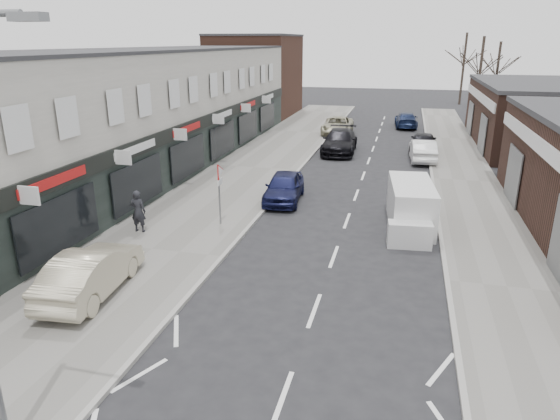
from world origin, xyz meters
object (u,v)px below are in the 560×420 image
Objects in this scene: parked_car_left_a at (284,187)px; parked_car_left_b at (340,141)px; white_van at (411,207)px; pedestrian at (138,211)px; sedan_on_pavement at (91,272)px; parked_car_right_a at (423,150)px; parked_car_right_b at (423,142)px; parked_car_right_c at (406,120)px; warning_sign at (220,177)px; parked_car_left_c at (338,126)px.

parked_car_left_b is at bearing 80.07° from parked_car_left_a.
white_van reaches higher than pedestrian.
sedan_on_pavement is 23.96m from parked_car_right_a.
white_van is 12.89m from sedan_on_pavement.
parked_car_left_a is at bearing -97.56° from parked_car_left_b.
parked_car_right_b is at bearing -122.01° from pedestrian.
parked_car_left_a is 0.90× the size of parked_car_right_c.
warning_sign is 0.61× the size of sedan_on_pavement.
parked_car_left_b reaches higher than parked_car_right_c.
parked_car_left_b reaches higher than sedan_on_pavement.
parked_car_right_b is (11.59, 19.38, -0.25)m from pedestrian.
parked_car_left_a is 0.75× the size of parked_car_left_b.
parked_car_right_c is at bearing 72.61° from parked_car_left_a.
sedan_on_pavement is at bearing 71.81° from parked_car_right_c.
parked_car_right_a is at bearing 91.26° from parked_car_right_c.
parked_car_right_b is (0.83, 15.82, -0.15)m from white_van.
white_van is at bearing -72.97° from parked_car_left_b.
parked_car_left_c is at bearing 96.99° from parked_car_left_b.
parked_car_left_b is (4.59, 22.93, -0.04)m from sedan_on_pavement.
pedestrian is 31.84m from parked_car_right_c.
white_van is at bearing 90.86° from parked_car_right_b.
warning_sign is 0.54× the size of white_van.
warning_sign is 0.58× the size of parked_car_right_c.
white_van is 0.95× the size of parked_car_left_c.
parked_car_left_b is at bearing 66.37° from parked_car_right_c.
white_van is at bearing 87.19° from parked_car_right_c.
parked_car_right_a is 0.99× the size of parked_car_right_b.
parked_car_left_a is (-6.07, 2.28, -0.18)m from white_van.
parked_car_right_a is at bearing -125.99° from pedestrian.
white_van reaches higher than parked_car_left_a.
parked_car_left_b is at bearing 19.34° from parked_car_right_b.
pedestrian is at bearing 51.36° from parked_car_right_a.
parked_car_left_b is 1.28× the size of parked_car_right_a.
sedan_on_pavement is (-9.51, -8.70, -0.05)m from white_van.
parked_car_left_a is 0.96× the size of parked_car_right_b.
warning_sign reaches higher than sedan_on_pavement.
parked_car_left_b is 13.13m from parked_car_right_c.
sedan_on_pavement reaches higher than parked_car_left_a.
warning_sign is 0.62× the size of parked_car_right_a.
sedan_on_pavement is at bearing 102.63° from pedestrian.
sedan_on_pavement is at bearing -103.35° from parked_car_left_b.
parked_car_right_c is (10.29, 30.13, -0.32)m from pedestrian.
parked_car_right_c is (-1.30, 10.76, -0.07)m from parked_car_right_b.
parked_car_left_a is (1.76, 4.15, -1.49)m from warning_sign.
white_van is 2.85× the size of pedestrian.
parked_car_right_c is (4.45, 12.35, -0.13)m from parked_car_left_b.
parked_car_left_c is (3.43, 30.19, -0.11)m from sedan_on_pavement.
parked_car_left_c is 8.93m from parked_car_right_b.
parked_car_left_a is at bearing -92.28° from parked_car_left_c.
parked_car_left_c is at bearing 38.44° from parked_car_right_c.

